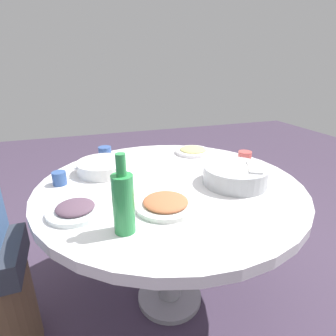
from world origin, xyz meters
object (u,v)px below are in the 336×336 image
round_dining_table (170,200)px  dish_eggplant (75,209)px  dish_noodles (193,151)px  dish_tofu_braise (166,204)px  tea_cup_far (59,178)px  green_bottle (123,202)px  rice_bowl (235,175)px  tea_cup_near (245,157)px  tea_cup_side (105,152)px  soup_bowl (104,167)px

round_dining_table → dish_eggplant: (0.43, 0.16, 0.11)m
dish_noodles → dish_tofu_braise: 0.70m
tea_cup_far → dish_noodles: bearing=-163.3°
green_bottle → tea_cup_far: bearing=-64.9°
dish_noodles → green_bottle: bearing=51.7°
dish_noodles → rice_bowl: bearing=90.2°
green_bottle → tea_cup_near: bearing=-149.4°
rice_bowl → tea_cup_side: size_ratio=3.94×
rice_bowl → green_bottle: 0.60m
soup_bowl → dish_noodles: size_ratio=1.34×
rice_bowl → dish_noodles: 0.48m
rice_bowl → tea_cup_near: (-0.21, -0.23, -0.01)m
dish_eggplant → tea_cup_side: 0.64m
green_bottle → dish_tofu_braise: bearing=-149.2°
tea_cup_far → green_bottle: bearing=115.1°
tea_cup_far → dish_tofu_braise: bearing=137.7°
green_bottle → tea_cup_near: 0.89m
round_dining_table → soup_bowl: soup_bowl is taller
rice_bowl → tea_cup_near: rice_bowl is taller
dish_tofu_braise → tea_cup_near: (-0.58, -0.34, 0.01)m
dish_eggplant → dish_tofu_braise: 0.34m
green_bottle → dish_eggplant: bearing=-48.1°
dish_tofu_braise → tea_cup_side: bearing=-77.1°
rice_bowl → tea_cup_near: bearing=-131.5°
round_dining_table → dish_noodles: 0.48m
soup_bowl → round_dining_table: bearing=141.3°
rice_bowl → dish_eggplant: 0.71m
tea_cup_near → dish_tofu_braise: bearing=30.6°
rice_bowl → dish_tofu_braise: 0.39m
round_dining_table → tea_cup_side: (0.25, -0.46, 0.13)m
soup_bowl → tea_cup_near: bearing=172.2°
rice_bowl → dish_tofu_braise: rice_bowl is taller
tea_cup_near → tea_cup_far: 0.98m
dish_tofu_braise → tea_cup_side: (0.16, -0.68, 0.02)m
rice_bowl → tea_cup_far: 0.81m
round_dining_table → tea_cup_near: (-0.49, -0.12, 0.13)m
dish_tofu_braise → tea_cup_near: 0.68m
round_dining_table → rice_bowl: rice_bowl is taller
soup_bowl → tea_cup_side: tea_cup_side is taller
dish_noodles → tea_cup_near: bearing=129.7°
round_dining_table → tea_cup_side: size_ratio=16.38×
dish_eggplant → green_bottle: bearing=131.9°
tea_cup_near → tea_cup_far: tea_cup_near is taller
soup_bowl → dish_tofu_braise: size_ratio=1.22×
soup_bowl → tea_cup_near: (-0.77, 0.11, 0.00)m
round_dining_table → dish_noodles: bearing=-127.1°
rice_bowl → tea_cup_side: bearing=-46.9°
rice_bowl → dish_noodles: rice_bowl is taller
rice_bowl → soup_bowl: rice_bowl is taller
green_bottle → tea_cup_near: size_ratio=3.70×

